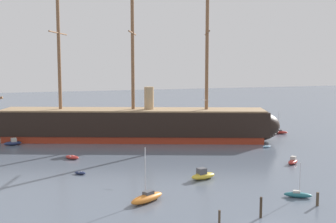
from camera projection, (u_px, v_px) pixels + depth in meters
name	position (u px, v px, depth m)	size (l,w,h in m)	color
tall_ship	(133.00, 124.00, 92.14)	(64.09, 27.36, 32.06)	maroon
sailboat_foreground_left	(147.00, 197.00, 52.63)	(5.18, 3.99, 6.68)	orange
sailboat_foreground_right	(298.00, 194.00, 54.41)	(3.43, 2.63, 4.42)	#236670
motorboat_near_centre	(203.00, 175.00, 62.65)	(4.18, 2.54, 1.64)	gold
dinghy_mid_left	(80.00, 173.00, 65.32)	(1.96, 1.81, 0.44)	#1E284C
motorboat_mid_right	(293.00, 161.00, 71.82)	(3.03, 2.77, 1.22)	#B22D28
dinghy_alongside_bow	(72.00, 157.00, 75.25)	(2.74, 2.78, 0.64)	#B22D28
dinghy_alongside_stern	(267.00, 147.00, 84.98)	(1.81, 0.87, 0.42)	#7FB2D6
motorboat_far_left	(13.00, 143.00, 87.33)	(3.59, 1.97, 1.43)	#1E284C
sailboat_far_right	(279.00, 132.00, 100.82)	(3.70, 3.37, 5.02)	#B22D28
motorboat_distant_centre	(137.00, 128.00, 105.58)	(2.41, 3.66, 1.42)	gold
mooring_piling_nearest	(261.00, 207.00, 47.33)	(0.29, 0.29, 2.30)	#382B1E
mooring_piling_left_pair	(219.00, 217.00, 45.82)	(0.25, 0.25, 1.40)	#4C3D2D
mooring_piling_right_pair	(317.00, 199.00, 51.25)	(0.33, 0.33, 1.61)	#4C3D2D
seagull_in_flight	(206.00, 100.00, 72.29)	(1.19, 0.87, 0.14)	silver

